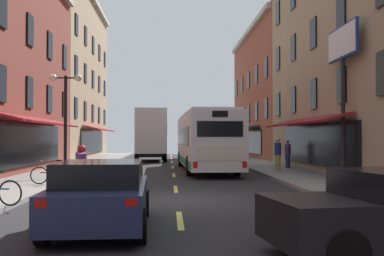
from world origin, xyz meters
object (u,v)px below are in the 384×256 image
object	(u,v)px
sedan_far	(154,149)
motorcycle_rider	(81,176)
street_lamp_twin	(65,120)
billboard_sign	(343,61)
box_truck	(151,135)
sedan_mid	(101,195)
pedestrian_near	(278,153)
pedestrian_mid	(288,154)
bicycle_mid	(54,174)
transit_bus	(205,140)

from	to	relation	value
sedan_far	motorcycle_rider	xyz separation A→B (m)	(-1.13, -35.33, 0.03)
sedan_far	street_lamp_twin	world-z (taller)	street_lamp_twin
billboard_sign	motorcycle_rider	size ratio (longest dim) A/B	3.12
box_truck	sedan_mid	xyz separation A→B (m)	(0.07, -28.16, -1.38)
billboard_sign	street_lamp_twin	distance (m)	12.30
pedestrian_near	pedestrian_mid	distance (m)	2.62
bicycle_mid	pedestrian_mid	size ratio (longest dim) A/B	1.07
billboard_sign	pedestrian_near	xyz separation A→B (m)	(-1.54, 5.24, -4.05)
box_truck	sedan_mid	size ratio (longest dim) A/B	1.58
sedan_mid	pedestrian_mid	size ratio (longest dim) A/B	2.70
pedestrian_mid	bicycle_mid	bearing A→B (deg)	102.49
motorcycle_rider	pedestrian_near	bearing A→B (deg)	49.60
box_truck	sedan_mid	bearing A→B (deg)	-89.86
billboard_sign	pedestrian_mid	distance (m)	8.68
transit_bus	motorcycle_rider	size ratio (longest dim) A/B	6.04
motorcycle_rider	pedestrian_mid	distance (m)	15.59
sedan_mid	street_lamp_twin	distance (m)	12.04
sedan_mid	box_truck	bearing A→B (deg)	90.14
sedan_far	motorcycle_rider	size ratio (longest dim) A/B	2.16
street_lamp_twin	sedan_mid	bearing A→B (deg)	-74.23
pedestrian_near	motorcycle_rider	bearing A→B (deg)	61.97
sedan_far	motorcycle_rider	world-z (taller)	motorcycle_rider
bicycle_mid	pedestrian_near	bearing A→B (deg)	33.02
sedan_mid	sedan_far	xyz separation A→B (m)	(-0.17, 40.20, -0.04)
transit_bus	pedestrian_mid	world-z (taller)	transit_bus
billboard_sign	bicycle_mid	distance (m)	12.60
sedan_mid	street_lamp_twin	world-z (taller)	street_lamp_twin
sedan_far	bicycle_mid	xyz separation A→B (m)	(-2.78, -31.97, -0.17)
bicycle_mid	pedestrian_mid	xyz separation A→B (m)	(11.24, 8.93, 0.46)
sedan_mid	motorcycle_rider	size ratio (longest dim) A/B	2.09
box_truck	pedestrian_near	xyz separation A→B (m)	(7.22, -13.37, -1.03)
box_truck	motorcycle_rider	size ratio (longest dim) A/B	3.30
bicycle_mid	pedestrian_near	world-z (taller)	pedestrian_near
sedan_mid	transit_bus	bearing A→B (deg)	78.53
sedan_far	street_lamp_twin	size ratio (longest dim) A/B	0.98
box_truck	bicycle_mid	distance (m)	20.21
transit_bus	street_lamp_twin	bearing A→B (deg)	-139.74
sedan_far	pedestrian_mid	distance (m)	24.54
box_truck	street_lamp_twin	distance (m)	17.05
transit_bus	pedestrian_near	distance (m)	4.40
bicycle_mid	motorcycle_rider	bearing A→B (deg)	-63.75
billboard_sign	pedestrian_mid	size ratio (longest dim) A/B	4.03
street_lamp_twin	box_truck	bearing A→B (deg)	79.32
motorcycle_rider	pedestrian_near	size ratio (longest dim) A/B	1.20
street_lamp_twin	pedestrian_mid	bearing A→B (deg)	26.48
sedan_far	bicycle_mid	world-z (taller)	sedan_far
transit_bus	motorcycle_rider	bearing A→B (deg)	-111.29
transit_bus	bicycle_mid	xyz separation A→B (m)	(-6.42, -8.87, -1.23)
sedan_mid	street_lamp_twin	xyz separation A→B (m)	(-3.23, 11.43, 1.99)
transit_bus	sedan_mid	world-z (taller)	transit_bus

